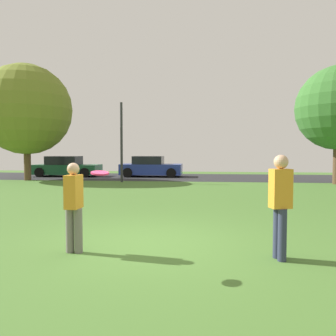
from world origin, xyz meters
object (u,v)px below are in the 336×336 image
(oak_tree_left, at_px, (26,110))
(parked_car_green, at_px, (66,167))
(frisbee_disc, at_px, (100,173))
(street_lamp_post, at_px, (122,142))
(person_catcher, at_px, (280,202))
(person_bystander, at_px, (74,204))
(parked_car_blue, at_px, (151,167))

(oak_tree_left, xyz_separation_m, parked_car_green, (1.07, 3.21, -3.59))
(oak_tree_left, distance_m, frisbee_disc, 17.06)
(street_lamp_post, bearing_deg, person_catcher, -65.58)
(person_bystander, xyz_separation_m, parked_car_green, (-7.24, 16.65, -0.22))
(parked_car_blue, distance_m, street_lamp_post, 4.50)
(frisbee_disc, bearing_deg, oak_tree_left, 122.44)
(person_catcher, distance_m, person_bystander, 3.49)
(person_bystander, bearing_deg, parked_car_green, 27.54)
(person_catcher, height_order, street_lamp_post, street_lamp_post)
(street_lamp_post, bearing_deg, person_bystander, -79.55)
(person_catcher, xyz_separation_m, person_bystander, (-3.49, 0.00, -0.09))
(person_catcher, distance_m, street_lamp_post, 14.26)
(oak_tree_left, bearing_deg, parked_car_blue, 27.16)
(person_catcher, xyz_separation_m, parked_car_green, (-10.73, 16.65, -0.31))
(street_lamp_post, bearing_deg, frisbee_disc, -77.23)
(frisbee_disc, bearing_deg, parked_car_green, 114.57)
(person_catcher, height_order, frisbee_disc, person_catcher)
(person_bystander, distance_m, parked_car_blue, 17.06)
(person_bystander, relative_size, parked_car_green, 0.35)
(oak_tree_left, relative_size, street_lamp_post, 1.54)
(oak_tree_left, bearing_deg, street_lamp_post, -4.98)
(parked_car_green, relative_size, parked_car_blue, 1.08)
(person_bystander, bearing_deg, person_catcher, -86.00)
(person_catcher, bearing_deg, oak_tree_left, -64.05)
(person_bystander, height_order, frisbee_disc, person_bystander)
(oak_tree_left, xyz_separation_m, street_lamp_post, (5.93, -0.52, -1.98))
(person_bystander, xyz_separation_m, street_lamp_post, (-2.38, 12.93, 1.39))
(parked_car_green, xyz_separation_m, street_lamp_post, (4.86, -3.72, 1.61))
(frisbee_disc, distance_m, street_lamp_post, 14.06)
(person_bystander, distance_m, frisbee_disc, 1.20)
(person_catcher, distance_m, parked_car_blue, 17.69)
(oak_tree_left, xyz_separation_m, person_catcher, (11.80, -13.45, -3.28))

